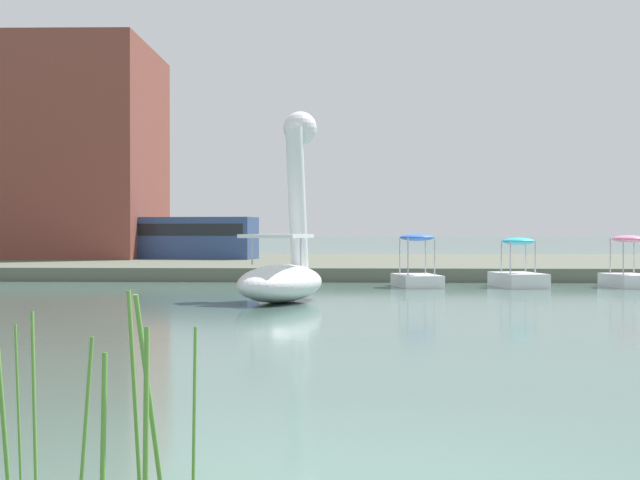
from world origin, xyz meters
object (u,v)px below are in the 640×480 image
at_px(pedal_boat_pink, 629,272).
at_px(pedal_boat_blue, 417,270).
at_px(parked_van, 196,236).
at_px(pedal_boat_cyan, 518,274).
at_px(swan_boat, 284,257).

relative_size(pedal_boat_pink, pedal_boat_blue, 0.92).
bearing_deg(parked_van, pedal_boat_pink, -39.45).
relative_size(pedal_boat_blue, parked_van, 0.43).
xyz_separation_m(pedal_boat_cyan, pedal_boat_blue, (-2.82, -0.01, 0.10)).
relative_size(swan_boat, pedal_boat_pink, 2.17).
relative_size(swan_boat, parked_van, 0.85).
distance_m(swan_boat, pedal_boat_cyan, 8.31).
height_order(swan_boat, pedal_boat_cyan, swan_boat).
height_order(pedal_boat_cyan, pedal_boat_blue, pedal_boat_blue).
bearing_deg(pedal_boat_blue, pedal_boat_pink, 1.06).
bearing_deg(pedal_boat_pink, pedal_boat_cyan, -178.24).
height_order(swan_boat, pedal_boat_blue, swan_boat).
bearing_deg(pedal_boat_blue, swan_boat, -120.05).
relative_size(pedal_boat_cyan, pedal_boat_blue, 1.01).
bearing_deg(swan_boat, pedal_boat_cyan, 42.88).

